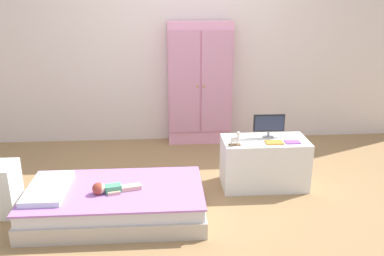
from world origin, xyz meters
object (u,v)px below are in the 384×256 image
book_orange (274,142)px  doll (108,188)px  wardrobe (200,84)px  tv_stand (264,163)px  bed (116,203)px  rocking_horse_toy (236,139)px  tv_monitor (269,124)px  book_purple (293,142)px

book_orange → doll: bearing=-162.7°
book_orange → wardrobe: bearing=112.8°
tv_stand → book_orange: (0.06, -0.09, 0.24)m
doll → tv_stand: bearing=21.3°
wardrobe → bed: bearing=-116.1°
rocking_horse_toy → tv_monitor: bearing=29.1°
bed → book_purple: bearing=13.7°
doll → book_purple: size_ratio=2.91×
bed → book_orange: bearing=15.3°
doll → tv_stand: size_ratio=0.49×
tv_stand → rocking_horse_toy: bearing=-158.0°
wardrobe → rocking_horse_toy: wardrobe is taller
doll → tv_monitor: size_ratio=1.32×
bed → tv_monitor: 1.58m
bed → tv_stand: tv_stand is taller
wardrobe → book_orange: size_ratio=9.28×
wardrobe → book_purple: bearing=-61.3°
rocking_horse_toy → bed: bearing=-161.2°
doll → rocking_horse_toy: rocking_horse_toy is taller
tv_monitor → rocking_horse_toy: (-0.35, -0.19, -0.07)m
doll → book_purple: bearing=15.6°
tv_monitor → book_purple: bearing=-41.5°
tv_monitor → rocking_horse_toy: tv_monitor is taller
bed → rocking_horse_toy: bearing=18.8°
bed → tv_monitor: tv_monitor is taller
wardrobe → book_orange: bearing=-67.2°
rocking_horse_toy → book_purple: bearing=3.1°
bed → doll: (-0.05, -0.07, 0.17)m
tv_stand → book_purple: book_purple is taller
bed → book_orange: size_ratio=9.20×
wardrobe → doll: bearing=-116.4°
doll → book_purple: (1.64, 0.46, 0.18)m
tv_stand → book_orange: 0.27m
doll → rocking_horse_toy: (1.10, 0.43, 0.24)m
doll → tv_stand: (1.41, 0.55, -0.06)m
wardrobe → tv_monitor: (0.55, -1.19, -0.14)m
bed → rocking_horse_toy: rocking_horse_toy is taller
tv_stand → book_purple: 0.35m
doll → book_purple: 1.71m
bed → doll: doll is taller
wardrobe → tv_monitor: bearing=-65.0°
tv_monitor → book_orange: tv_monitor is taller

